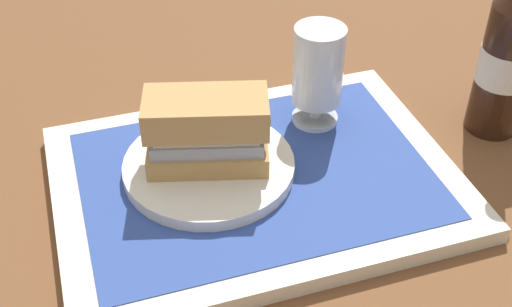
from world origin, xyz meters
The scene contains 7 objects.
ground_plane centered at (0.00, 0.00, 0.00)m, with size 3.00×3.00×0.00m, color brown.
tray centered at (0.00, 0.00, 0.01)m, with size 0.44×0.32×0.02m, color beige.
placemat centered at (0.00, 0.00, 0.02)m, with size 0.38×0.27×0.00m, color #2D4793.
plate centered at (-0.05, 0.02, 0.03)m, with size 0.19×0.19×0.01m, color silver.
sandwich centered at (-0.05, 0.02, 0.08)m, with size 0.14×0.10×0.08m.
beer_glass centered at (0.10, 0.08, 0.09)m, with size 0.06×0.06×0.12m.
beer_bottle centered at (0.32, 0.02, 0.10)m, with size 0.07×0.07×0.27m.
Camera 1 is at (-0.17, -0.54, 0.51)m, focal length 47.03 mm.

